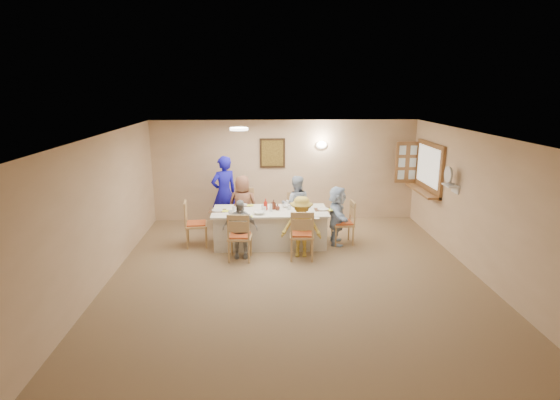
{
  "coord_description": "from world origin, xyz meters",
  "views": [
    {
      "loc": [
        -0.56,
        -7.13,
        3.27
      ],
      "look_at": [
        -0.2,
        1.4,
        1.05
      ],
      "focal_mm": 28.0,
      "sensor_mm": 36.0,
      "label": 1
    }
  ],
  "objects_px": {
    "chair_back_right": "(295,213)",
    "diner_front_left": "(240,229)",
    "chair_front_right": "(302,234)",
    "diner_front_right": "(301,227)",
    "dining_table": "(270,227)",
    "diner_back_right": "(296,205)",
    "chair_left_end": "(196,224)",
    "condiment_ketchup": "(266,204)",
    "serving_hatch": "(429,168)",
    "chair_front_left": "(240,236)",
    "chair_back_left": "(243,211)",
    "diner_back_left": "(243,205)",
    "chair_right_end": "(343,223)",
    "desk_fan": "(450,178)",
    "caregiver": "(224,193)",
    "diner_right_end": "(337,215)"
  },
  "relations": [
    {
      "from": "chair_back_right",
      "to": "chair_left_end",
      "type": "height_order",
      "value": "chair_left_end"
    },
    {
      "from": "dining_table",
      "to": "diner_right_end",
      "type": "bearing_deg",
      "value": 0.0
    },
    {
      "from": "desk_fan",
      "to": "diner_back_left",
      "type": "relative_size",
      "value": 0.22
    },
    {
      "from": "dining_table",
      "to": "diner_right_end",
      "type": "height_order",
      "value": "diner_right_end"
    },
    {
      "from": "chair_back_right",
      "to": "diner_front_left",
      "type": "height_order",
      "value": "diner_front_left"
    },
    {
      "from": "chair_back_left",
      "to": "chair_back_right",
      "type": "distance_m",
      "value": 1.2
    },
    {
      "from": "serving_hatch",
      "to": "chair_right_end",
      "type": "relative_size",
      "value": 1.6
    },
    {
      "from": "chair_left_end",
      "to": "chair_back_right",
      "type": "bearing_deg",
      "value": -75.82
    },
    {
      "from": "chair_front_right",
      "to": "diner_front_right",
      "type": "relative_size",
      "value": 0.83
    },
    {
      "from": "chair_front_left",
      "to": "chair_left_end",
      "type": "distance_m",
      "value": 1.24
    },
    {
      "from": "chair_left_end",
      "to": "diner_front_left",
      "type": "relative_size",
      "value": 0.84
    },
    {
      "from": "condiment_ketchup",
      "to": "caregiver",
      "type": "bearing_deg",
      "value": 130.74
    },
    {
      "from": "serving_hatch",
      "to": "diner_front_right",
      "type": "bearing_deg",
      "value": -154.88
    },
    {
      "from": "chair_front_left",
      "to": "diner_right_end",
      "type": "distance_m",
      "value": 2.18
    },
    {
      "from": "diner_back_right",
      "to": "diner_front_left",
      "type": "bearing_deg",
      "value": 51.42
    },
    {
      "from": "chair_front_right",
      "to": "caregiver",
      "type": "distance_m",
      "value": 2.58
    },
    {
      "from": "serving_hatch",
      "to": "chair_front_left",
      "type": "height_order",
      "value": "serving_hatch"
    },
    {
      "from": "serving_hatch",
      "to": "chair_front_right",
      "type": "xyz_separation_m",
      "value": [
        -3.01,
        -1.53,
        -1.0
      ]
    },
    {
      "from": "diner_right_end",
      "to": "caregiver",
      "type": "bearing_deg",
      "value": 70.14
    },
    {
      "from": "condiment_ketchup",
      "to": "dining_table",
      "type": "bearing_deg",
      "value": -22.1
    },
    {
      "from": "chair_left_end",
      "to": "desk_fan",
      "type": "bearing_deg",
      "value": -103.22
    },
    {
      "from": "caregiver",
      "to": "condiment_ketchup",
      "type": "xyz_separation_m",
      "value": [
        0.96,
        -1.11,
        0.01
      ]
    },
    {
      "from": "chair_right_end",
      "to": "diner_back_right",
      "type": "distance_m",
      "value": 1.19
    },
    {
      "from": "chair_back_left",
      "to": "chair_left_end",
      "type": "xyz_separation_m",
      "value": [
        -0.95,
        -0.8,
        -0.02
      ]
    },
    {
      "from": "diner_front_left",
      "to": "chair_front_left",
      "type": "bearing_deg",
      "value": -90.81
    },
    {
      "from": "dining_table",
      "to": "chair_front_left",
      "type": "distance_m",
      "value": 1.01
    },
    {
      "from": "serving_hatch",
      "to": "diner_back_right",
      "type": "bearing_deg",
      "value": -179.03
    },
    {
      "from": "serving_hatch",
      "to": "desk_fan",
      "type": "bearing_deg",
      "value": -94.66
    },
    {
      "from": "condiment_ketchup",
      "to": "chair_front_right",
      "type": "bearing_deg",
      "value": -50.44
    },
    {
      "from": "diner_right_end",
      "to": "chair_front_right",
      "type": "bearing_deg",
      "value": 139.4
    },
    {
      "from": "chair_right_end",
      "to": "condiment_ketchup",
      "type": "relative_size",
      "value": 3.91
    },
    {
      "from": "desk_fan",
      "to": "chair_back_right",
      "type": "relative_size",
      "value": 0.33
    },
    {
      "from": "dining_table",
      "to": "diner_back_right",
      "type": "relative_size",
      "value": 1.77
    },
    {
      "from": "serving_hatch",
      "to": "chair_left_end",
      "type": "bearing_deg",
      "value": -171.94
    },
    {
      "from": "chair_left_end",
      "to": "caregiver",
      "type": "relative_size",
      "value": 0.56
    },
    {
      "from": "chair_back_left",
      "to": "diner_right_end",
      "type": "distance_m",
      "value": 2.18
    },
    {
      "from": "chair_front_right",
      "to": "diner_front_left",
      "type": "xyz_separation_m",
      "value": [
        -1.2,
        0.12,
        0.08
      ]
    },
    {
      "from": "chair_left_end",
      "to": "diner_right_end",
      "type": "distance_m",
      "value": 2.97
    },
    {
      "from": "chair_right_end",
      "to": "diner_front_left",
      "type": "height_order",
      "value": "diner_front_left"
    },
    {
      "from": "chair_front_left",
      "to": "chair_back_left",
      "type": "bearing_deg",
      "value": -85.96
    },
    {
      "from": "dining_table",
      "to": "condiment_ketchup",
      "type": "xyz_separation_m",
      "value": [
        -0.09,
        0.04,
        0.5
      ]
    },
    {
      "from": "chair_back_right",
      "to": "diner_back_right",
      "type": "relative_size",
      "value": 0.67
    },
    {
      "from": "chair_front_right",
      "to": "chair_back_left",
      "type": "bearing_deg",
      "value": -49.17
    },
    {
      "from": "caregiver",
      "to": "condiment_ketchup",
      "type": "distance_m",
      "value": 1.47
    },
    {
      "from": "diner_front_left",
      "to": "condiment_ketchup",
      "type": "bearing_deg",
      "value": 53.85
    },
    {
      "from": "diner_front_right",
      "to": "condiment_ketchup",
      "type": "xyz_separation_m",
      "value": [
        -0.69,
        0.72,
        0.27
      ]
    },
    {
      "from": "serving_hatch",
      "to": "diner_front_right",
      "type": "xyz_separation_m",
      "value": [
        -3.01,
        -1.41,
        -0.89
      ]
    },
    {
      "from": "desk_fan",
      "to": "diner_back_left",
      "type": "distance_m",
      "value": 4.39
    },
    {
      "from": "diner_back_right",
      "to": "diner_back_left",
      "type": "bearing_deg",
      "value": 2.84
    },
    {
      "from": "desk_fan",
      "to": "diner_front_left",
      "type": "distance_m",
      "value": 4.21
    }
  ]
}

